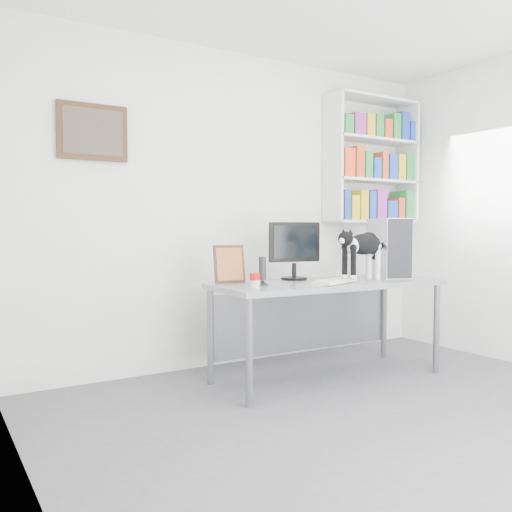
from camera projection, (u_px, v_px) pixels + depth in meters
name	position (u px, v px, depth m)	size (l,w,h in m)	color
room	(419.00, 199.00, 3.06)	(4.01, 4.01, 2.70)	#5C5C61
bookshelf	(372.00, 161.00, 5.34)	(1.03, 0.28, 1.24)	silver
wall_art	(93.00, 132.00, 4.03)	(0.52, 0.04, 0.42)	#402714
desk	(328.00, 330.00, 4.26)	(1.85, 0.72, 0.77)	gray
monitor	(294.00, 250.00, 4.35)	(0.44, 0.21, 0.47)	black
keyboard	(334.00, 281.00, 4.07)	(0.42, 0.16, 0.03)	silver
pc_tower	(388.00, 248.00, 4.64)	(0.22, 0.50, 0.50)	#B4B4B9
speaker	(262.00, 270.00, 3.93)	(0.09, 0.09, 0.22)	black
leaning_print	(229.00, 263.00, 4.11)	(0.24, 0.10, 0.30)	#402714
soup_can	(255.00, 281.00, 3.75)	(0.07, 0.07, 0.10)	#AE0F0E
cat	(363.00, 256.00, 4.22)	(0.63, 0.17, 0.39)	black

